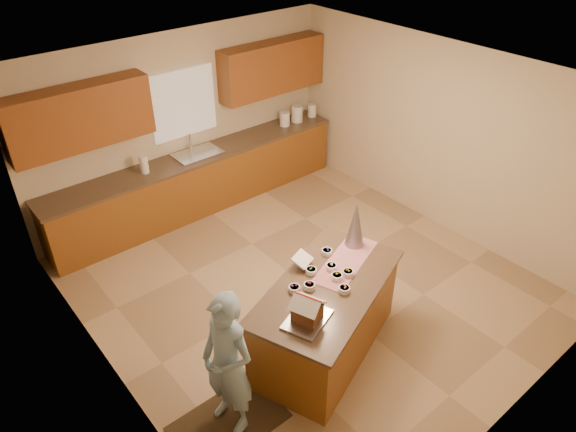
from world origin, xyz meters
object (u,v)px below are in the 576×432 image
object	(u,v)px
island_base	(326,319)
tinsel_tree	(356,224)
boy	(228,365)
gingerbread_house	(307,310)

from	to	relation	value
island_base	tinsel_tree	distance (m)	1.09
island_base	boy	xyz separation A→B (m)	(-1.33, -0.10, 0.35)
boy	gingerbread_house	size ratio (longest dim) A/B	4.33
island_base	boy	distance (m)	1.38
boy	gingerbread_house	distance (m)	0.88
tinsel_tree	gingerbread_house	size ratio (longest dim) A/B	1.53
gingerbread_house	boy	bearing A→B (deg)	170.49
island_base	tinsel_tree	size ratio (longest dim) A/B	3.27
tinsel_tree	boy	size ratio (longest dim) A/B	0.35
island_base	gingerbread_house	world-z (taller)	gingerbread_house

